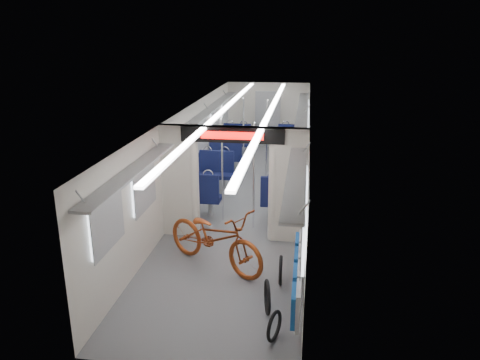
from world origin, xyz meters
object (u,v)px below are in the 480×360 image
at_px(bicycle, 215,237).
at_px(seat_bay_far_right, 291,146).
at_px(bike_hoop_a, 274,328).
at_px(seat_bay_far_left, 232,145).
at_px(stanchion_near_right, 254,177).
at_px(seat_bay_near_left, 208,180).
at_px(seat_bay_near_right, 285,183).
at_px(bike_hoop_c, 281,271).
at_px(stanchion_near_left, 222,170).
at_px(flip_bench, 298,275).
at_px(stanchion_far_right, 267,142).
at_px(stanchion_far_left, 244,139).
at_px(bike_hoop_b, 267,299).

distance_m(bicycle, seat_bay_far_right, 7.12).
bearing_deg(bike_hoop_a, seat_bay_far_left, 102.79).
xyz_separation_m(seat_bay_far_left, stanchion_near_right, (1.28, -5.07, 0.58)).
distance_m(seat_bay_near_left, seat_bay_near_right, 1.87).
height_order(bike_hoop_c, stanchion_near_left, stanchion_near_left).
height_order(flip_bench, stanchion_near_right, stanchion_near_right).
height_order(stanchion_near_right, stanchion_far_right, same).
height_order(bicycle, stanchion_far_right, stanchion_far_right).
bearing_deg(seat_bay_near_left, stanchion_far_left, 74.11).
bearing_deg(flip_bench, stanchion_near_right, 108.67).
height_order(bike_hoop_b, stanchion_near_left, stanchion_near_left).
xyz_separation_m(seat_bay_near_left, seat_bay_far_right, (1.87, 3.78, 0.01)).
xyz_separation_m(seat_bay_near_left, stanchion_far_right, (1.27, 1.77, 0.59)).
bearing_deg(seat_bay_far_right, seat_bay_near_right, -90.00).
distance_m(seat_bay_near_left, seat_bay_far_right, 4.22).
bearing_deg(stanchion_far_right, stanchion_near_right, -89.70).
bearing_deg(stanchion_near_right, seat_bay_near_left, 131.41).
distance_m(stanchion_near_left, stanchion_near_right, 0.80).
bearing_deg(stanchion_far_right, bike_hoop_c, -82.36).
relative_size(seat_bay_far_right, stanchion_near_left, 1.00).
distance_m(flip_bench, stanchion_near_right, 3.19).
relative_size(seat_bay_far_left, stanchion_near_right, 1.01).
relative_size(bike_hoop_c, stanchion_near_right, 0.22).
relative_size(bike_hoop_b, stanchion_far_left, 0.23).
bearing_deg(bicycle, stanchion_far_right, 26.15).
bearing_deg(seat_bay_near_right, seat_bay_near_left, -179.46).
distance_m(bike_hoop_c, seat_bay_far_left, 7.59).
bearing_deg(seat_bay_near_left, bike_hoop_a, -69.00).
bearing_deg(stanchion_far_right, bike_hoop_a, -83.95).
xyz_separation_m(flip_bench, seat_bay_far_right, (-0.42, 8.21, -0.01)).
distance_m(bicycle, bike_hoop_b, 1.72).
distance_m(seat_bay_near_left, stanchion_far_left, 2.23).
bearing_deg(flip_bench, seat_bay_near_right, 95.38).
height_order(seat_bay_far_right, stanchion_near_left, stanchion_near_left).
bearing_deg(seat_bay_near_left, stanchion_near_right, -48.59).
xyz_separation_m(bicycle, stanchion_near_left, (-0.25, 2.16, 0.58)).
relative_size(bike_hoop_b, seat_bay_far_left, 0.23).
distance_m(bike_hoop_a, stanchion_near_right, 3.96).
xyz_separation_m(bike_hoop_a, seat_bay_far_right, (-0.14, 9.01, 0.37)).
xyz_separation_m(stanchion_near_left, stanchion_far_left, (0.03, 3.18, 0.00)).
xyz_separation_m(flip_bench, bike_hoop_b, (-0.43, -0.16, -0.34)).
xyz_separation_m(stanchion_near_left, stanchion_far_right, (0.71, 2.88, 0.00)).
bearing_deg(bike_hoop_c, stanchion_near_right, 107.69).
bearing_deg(stanchion_near_right, bike_hoop_b, -79.65).
relative_size(stanchion_far_left, stanchion_far_right, 1.00).
xyz_separation_m(seat_bay_near_right, stanchion_far_right, (-0.60, 1.76, 0.58)).
distance_m(bicycle, bike_hoop_c, 1.31).
distance_m(flip_bench, bike_hoop_c, 0.86).
height_order(seat_bay_near_left, stanchion_near_right, stanchion_near_right).
bearing_deg(stanchion_far_left, stanchion_far_right, -23.83).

